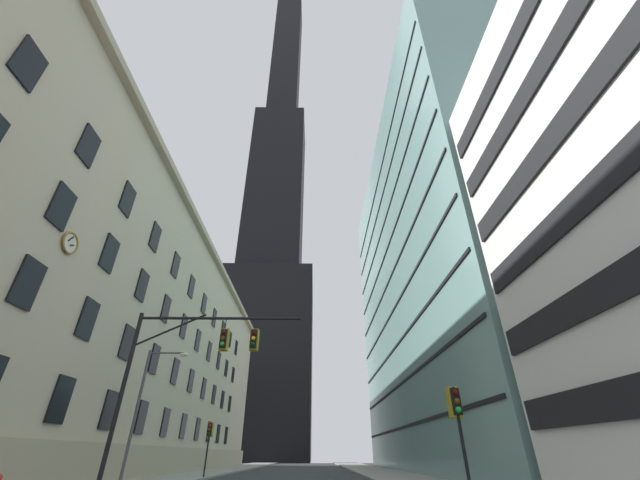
{
  "coord_description": "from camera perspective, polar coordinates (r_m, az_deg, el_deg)",
  "views": [
    {
      "loc": [
        1.93,
        -12.16,
        1.58
      ],
      "look_at": [
        2.47,
        28.25,
        25.44
      ],
      "focal_mm": 20.47,
      "sensor_mm": 36.0,
      "label": 1
    }
  ],
  "objects": [
    {
      "name": "station_building",
      "position": [
        45.6,
        -26.37,
        -14.48
      ],
      "size": [
        12.98,
        67.93,
        23.79
      ],
      "color": "#BCAF93",
      "rests_on": "ground"
    },
    {
      "name": "dark_skyscraper",
      "position": [
        126.57,
        -7.22,
        2.01
      ],
      "size": [
        27.19,
        27.19,
        232.53
      ],
      "color": "black",
      "rests_on": "ground"
    },
    {
      "name": "glass_office_midrise",
      "position": [
        49.45,
        20.24,
        -5.01
      ],
      "size": [
        17.16,
        47.48,
        42.71
      ],
      "color": "gray",
      "rests_on": "ground"
    },
    {
      "name": "traffic_signal_mast",
      "position": [
        19.4,
        -18.78,
        -17.0
      ],
      "size": [
        8.31,
        0.63,
        7.66
      ],
      "color": "black",
      "rests_on": "sidewalk_left"
    },
    {
      "name": "traffic_light_near_right",
      "position": [
        15.41,
        20.47,
        -23.4
      ],
      "size": [
        0.4,
        0.63,
        3.62
      ],
      "color": "black",
      "rests_on": "sidewalk_right"
    },
    {
      "name": "traffic_light_far_left",
      "position": [
        33.66,
        -16.86,
        -26.87
      ],
      "size": [
        0.4,
        0.63,
        3.67
      ],
      "color": "black",
      "rests_on": "sidewalk_left"
    },
    {
      "name": "street_lamppost",
      "position": [
        25.85,
        -25.58,
        -21.49
      ],
      "size": [
        2.54,
        0.32,
        7.14
      ],
      "color": "#47474C",
      "rests_on": "sidewalk_left"
    }
  ]
}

